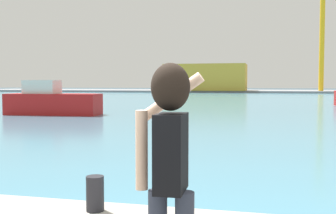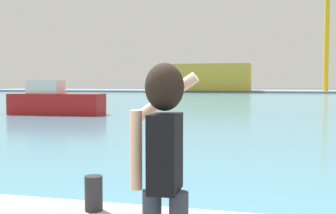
% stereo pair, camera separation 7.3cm
% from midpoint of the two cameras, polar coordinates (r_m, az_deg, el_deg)
% --- Properties ---
extents(ground_plane, '(220.00, 220.00, 0.00)m').
position_cam_midpoint_polar(ground_plane, '(53.19, 12.05, 1.03)').
color(ground_plane, '#334751').
extents(harbor_water, '(140.00, 100.00, 0.02)m').
position_cam_midpoint_polar(harbor_water, '(55.18, 12.11, 1.12)').
color(harbor_water, teal).
rests_on(harbor_water, ground_plane).
extents(far_shore_dock, '(140.00, 20.00, 0.43)m').
position_cam_midpoint_polar(far_shore_dock, '(95.16, 12.74, 2.13)').
color(far_shore_dock, gray).
rests_on(far_shore_dock, ground_plane).
extents(person_photographer, '(0.53, 0.55, 1.74)m').
position_cam_midpoint_polar(person_photographer, '(3.00, -0.47, -6.91)').
color(person_photographer, '#2D3342').
rests_on(person_photographer, quay_promenade).
extents(harbor_bollard, '(0.22, 0.22, 0.44)m').
position_cam_midpoint_polar(harbor_bollard, '(5.37, -10.37, -11.60)').
color(harbor_bollard, black).
rests_on(harbor_bollard, quay_promenade).
extents(boat_moored, '(6.13, 2.18, 2.22)m').
position_cam_midpoint_polar(boat_moored, '(27.69, -15.75, 0.70)').
color(boat_moored, '#B21919').
rests_on(boat_moored, harbor_water).
extents(warehouse_left, '(17.19, 8.48, 5.63)m').
position_cam_midpoint_polar(warehouse_left, '(90.13, 5.19, 4.06)').
color(warehouse_left, gold).
rests_on(warehouse_left, far_shore_dock).
extents(port_crane, '(6.01, 9.49, 19.97)m').
position_cam_midpoint_polar(port_crane, '(89.90, 20.78, 9.62)').
color(port_crane, yellow).
rests_on(port_crane, far_shore_dock).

